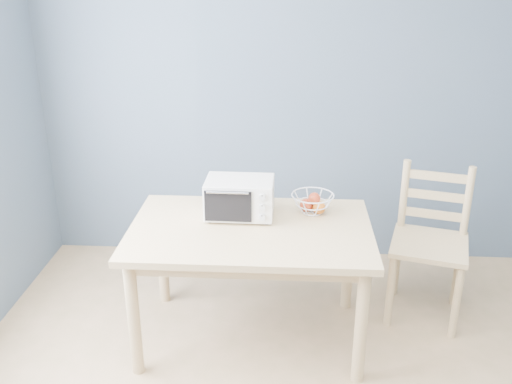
# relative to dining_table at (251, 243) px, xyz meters

# --- Properties ---
(room) EXTENTS (4.01, 4.51, 2.61)m
(room) POSITION_rel_dining_table_xyz_m (0.36, -1.12, 0.65)
(room) COLOR tan
(room) RESTS_ON ground
(dining_table) EXTENTS (1.40, 0.90, 0.75)m
(dining_table) POSITION_rel_dining_table_xyz_m (0.00, 0.00, 0.00)
(dining_table) COLOR #D3B67E
(dining_table) RESTS_ON ground
(toaster_oven) EXTENTS (0.40, 0.30, 0.24)m
(toaster_oven) POSITION_rel_dining_table_xyz_m (-0.09, 0.15, 0.23)
(toaster_oven) COLOR silver
(toaster_oven) RESTS_ON dining_table
(fruit_basket) EXTENTS (0.32, 0.32, 0.13)m
(fruit_basket) POSITION_rel_dining_table_xyz_m (0.36, 0.23, 0.17)
(fruit_basket) COLOR white
(fruit_basket) RESTS_ON dining_table
(dining_chair) EXTENTS (0.57, 0.57, 0.99)m
(dining_chair) POSITION_rel_dining_table_xyz_m (1.13, 0.35, -0.16)
(dining_chair) COLOR #D3B67E
(dining_chair) RESTS_ON ground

